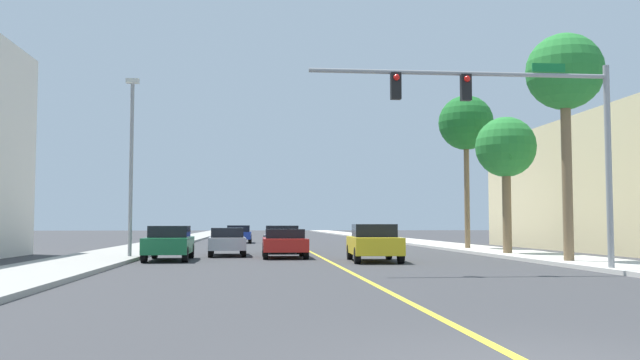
% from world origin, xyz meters
% --- Properties ---
extents(ground, '(192.00, 192.00, 0.00)m').
position_xyz_m(ground, '(0.00, 42.00, 0.00)').
color(ground, '#38383A').
extents(sidewalk_left, '(3.55, 168.00, 0.15)m').
position_xyz_m(sidewalk_left, '(-9.66, 42.00, 0.07)').
color(sidewalk_left, '#9E9B93').
rests_on(sidewalk_left, ground).
extents(sidewalk_right, '(3.55, 168.00, 0.15)m').
position_xyz_m(sidewalk_right, '(9.66, 42.00, 0.07)').
color(sidewalk_right, beige).
rests_on(sidewalk_right, ground).
extents(lane_marking_center, '(0.16, 144.00, 0.01)m').
position_xyz_m(lane_marking_center, '(0.00, 42.00, 0.00)').
color(lane_marking_center, yellow).
rests_on(lane_marking_center, ground).
extents(traffic_signal_mast, '(9.78, 0.36, 6.55)m').
position_xyz_m(traffic_signal_mast, '(5.34, 13.52, 4.97)').
color(traffic_signal_mast, gray).
rests_on(traffic_signal_mast, sidewalk_right).
extents(street_lamp, '(0.56, 0.28, 7.71)m').
position_xyz_m(street_lamp, '(-8.38, 22.63, 4.42)').
color(street_lamp, gray).
rests_on(street_lamp, sidewalk_left).
extents(palm_near, '(2.93, 2.93, 8.70)m').
position_xyz_m(palm_near, '(8.78, 17.47, 7.23)').
color(palm_near, brown).
rests_on(palm_near, sidewalk_right).
extents(palm_mid, '(2.88, 2.88, 6.49)m').
position_xyz_m(palm_mid, '(8.91, 23.98, 5.11)').
color(palm_mid, brown).
rests_on(palm_mid, sidewalk_right).
extents(palm_far, '(3.14, 3.14, 8.77)m').
position_xyz_m(palm_far, '(9.07, 30.51, 7.27)').
color(palm_far, brown).
rests_on(palm_far, sidewalk_right).
extents(car_green, '(1.89, 4.42, 1.45)m').
position_xyz_m(car_green, '(-6.61, 21.83, 0.76)').
color(car_green, '#196638').
rests_on(car_green, ground).
extents(car_gray, '(2.09, 4.51, 1.43)m').
position_xyz_m(car_gray, '(-1.58, 28.91, 0.74)').
color(car_gray, slate).
rests_on(car_gray, ground).
extents(car_silver, '(1.90, 4.49, 1.34)m').
position_xyz_m(car_silver, '(-4.36, 25.73, 0.71)').
color(car_silver, '#BCBCC1').
rests_on(car_silver, ground).
extents(car_blue, '(2.00, 4.30, 1.39)m').
position_xyz_m(car_blue, '(-4.27, 46.39, 0.72)').
color(car_blue, '#1E389E').
rests_on(car_blue, ground).
extents(car_yellow, '(2.08, 4.28, 1.52)m').
position_xyz_m(car_yellow, '(1.80, 20.15, 0.77)').
color(car_yellow, gold).
rests_on(car_yellow, ground).
extents(car_red, '(1.96, 3.82, 1.30)m').
position_xyz_m(car_red, '(-1.70, 23.42, 0.69)').
color(car_red, red).
rests_on(car_red, ground).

